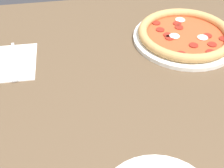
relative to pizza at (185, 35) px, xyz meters
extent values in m
cube|color=brown|center=(0.23, 0.18, -0.03)|extent=(1.29, 1.02, 0.03)
cylinder|color=white|center=(0.00, 0.00, -0.01)|extent=(0.31, 0.31, 0.01)
torus|color=tan|center=(0.00, 0.00, 0.01)|extent=(0.28, 0.28, 0.03)
cylinder|color=#D14C28|center=(0.00, 0.00, 0.00)|extent=(0.25, 0.25, 0.01)
cylinder|color=maroon|center=(-0.06, 0.06, 0.00)|extent=(0.03, 0.03, 0.00)
cylinder|color=maroon|center=(-0.06, 0.02, 0.00)|extent=(0.03, 0.03, 0.00)
cylinder|color=maroon|center=(0.00, 0.06, 0.00)|extent=(0.03, 0.03, 0.00)
cylinder|color=maroon|center=(0.00, -0.04, 0.00)|extent=(0.03, 0.03, 0.00)
cylinder|color=maroon|center=(0.05, -0.01, 0.00)|extent=(0.03, 0.03, 0.00)
cylinder|color=maroon|center=(-0.04, 0.10, 0.00)|extent=(0.03, 0.03, 0.00)
cylinder|color=maroon|center=(-0.10, 0.04, 0.00)|extent=(0.03, 0.03, 0.00)
cylinder|color=maroon|center=(0.00, -0.07, 0.00)|extent=(0.03, 0.03, 0.00)
cylinder|color=maroon|center=(0.07, -0.08, 0.00)|extent=(0.03, 0.03, 0.00)
cylinder|color=maroon|center=(0.07, -0.04, 0.00)|extent=(0.03, 0.03, 0.00)
cylinder|color=maroon|center=(0.05, 0.01, 0.00)|extent=(0.03, 0.03, 0.00)
cylinder|color=maroon|center=(0.05, 0.09, 0.00)|extent=(0.03, 0.03, 0.00)
ellipsoid|color=silver|center=(0.03, 0.00, 0.00)|extent=(0.03, 0.03, 0.01)
ellipsoid|color=silver|center=(-0.01, -0.09, 0.00)|extent=(0.03, 0.03, 0.01)
ellipsoid|color=silver|center=(-0.05, 0.02, 0.00)|extent=(0.03, 0.03, 0.01)
cube|color=white|center=(0.52, 0.03, -0.02)|extent=(0.17, 0.17, 0.00)
cube|color=silver|center=(0.50, 0.00, -0.01)|extent=(0.02, 0.13, 0.00)
cube|color=silver|center=(0.50, 0.09, -0.01)|extent=(0.01, 0.05, 0.00)
cube|color=silver|center=(0.49, 0.09, -0.01)|extent=(0.01, 0.05, 0.00)
cube|color=silver|center=(0.49, 0.09, -0.01)|extent=(0.01, 0.05, 0.00)
cube|color=silver|center=(0.49, 0.09, -0.01)|extent=(0.01, 0.05, 0.00)
camera|label=1|loc=(0.35, 0.75, 0.50)|focal=50.00mm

